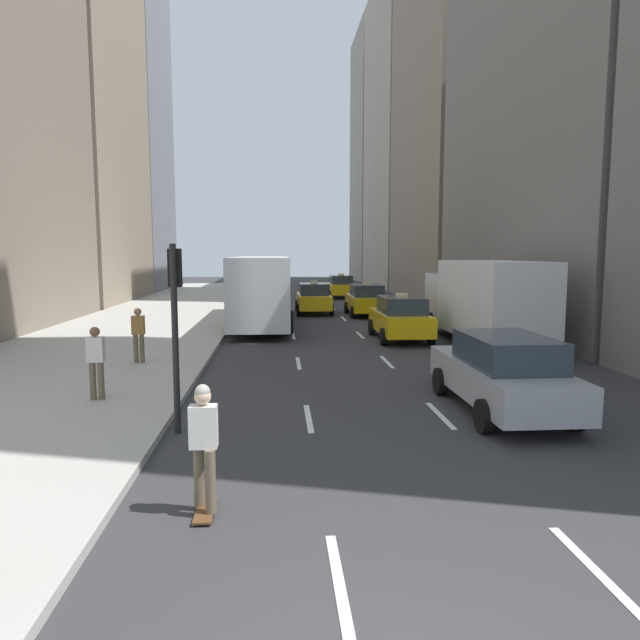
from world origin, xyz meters
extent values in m
cube|color=#ADAAA3|center=(-7.00, 27.00, 0.07)|extent=(8.00, 66.00, 0.15)
cube|color=white|center=(-0.20, 2.00, 0.01)|extent=(0.12, 2.00, 0.01)
cube|color=white|center=(-0.20, 8.00, 0.01)|extent=(0.12, 2.00, 0.01)
cube|color=white|center=(-0.20, 14.00, 0.01)|extent=(0.12, 2.00, 0.01)
cube|color=white|center=(-0.20, 20.00, 0.01)|extent=(0.12, 2.00, 0.01)
cube|color=white|center=(-0.20, 26.00, 0.01)|extent=(0.12, 2.00, 0.01)
cube|color=white|center=(-0.20, 32.00, 0.01)|extent=(0.12, 2.00, 0.01)
cube|color=white|center=(-0.20, 38.00, 0.01)|extent=(0.12, 2.00, 0.01)
cube|color=white|center=(-0.20, 44.00, 0.01)|extent=(0.12, 2.00, 0.01)
cube|color=white|center=(-0.20, 50.00, 0.01)|extent=(0.12, 2.00, 0.01)
cube|color=white|center=(2.60, 2.00, 0.01)|extent=(0.12, 2.00, 0.01)
cube|color=white|center=(2.60, 8.00, 0.01)|extent=(0.12, 2.00, 0.01)
cube|color=white|center=(2.60, 14.00, 0.01)|extent=(0.12, 2.00, 0.01)
cube|color=white|center=(2.60, 20.00, 0.01)|extent=(0.12, 2.00, 0.01)
cube|color=white|center=(2.60, 26.00, 0.01)|extent=(0.12, 2.00, 0.01)
cube|color=white|center=(2.60, 32.00, 0.01)|extent=(0.12, 2.00, 0.01)
cube|color=white|center=(2.60, 38.00, 0.01)|extent=(0.12, 2.00, 0.01)
cube|color=white|center=(2.60, 44.00, 0.01)|extent=(0.12, 2.00, 0.01)
cube|color=white|center=(2.60, 50.00, 0.01)|extent=(0.12, 2.00, 0.01)
cube|color=white|center=(5.40, 8.00, 0.01)|extent=(0.12, 2.00, 0.01)
cube|color=white|center=(5.40, 14.00, 0.01)|extent=(0.12, 2.00, 0.01)
cube|color=white|center=(5.40, 20.00, 0.01)|extent=(0.12, 2.00, 0.01)
cube|color=white|center=(5.40, 26.00, 0.01)|extent=(0.12, 2.00, 0.01)
cube|color=white|center=(5.40, 32.00, 0.01)|extent=(0.12, 2.00, 0.01)
cube|color=white|center=(5.40, 38.00, 0.01)|extent=(0.12, 2.00, 0.01)
cube|color=white|center=(5.40, 44.00, 0.01)|extent=(0.12, 2.00, 0.01)
cube|color=white|center=(5.40, 50.00, 0.01)|extent=(0.12, 2.00, 0.01)
cube|color=gray|center=(-14.00, 37.27, 12.65)|extent=(6.00, 13.68, 25.30)
cube|color=gray|center=(-14.00, 49.75, 18.49)|extent=(6.00, 10.87, 36.98)
cube|color=slate|center=(12.00, 21.86, 9.26)|extent=(6.00, 16.85, 18.52)
cube|color=gray|center=(12.00, 38.83, 18.42)|extent=(6.00, 15.40, 36.84)
cube|color=#A89E89|center=(12.00, 54.80, 15.11)|extent=(6.00, 15.41, 30.22)
cube|color=gray|center=(12.00, 69.11, 15.19)|extent=(6.00, 11.85, 30.38)
cube|color=yellow|center=(4.00, 40.27, 0.71)|extent=(1.80, 4.40, 0.76)
cube|color=#28333D|center=(4.00, 40.01, 1.41)|extent=(1.58, 2.29, 0.64)
cube|color=#F2E599|center=(4.00, 40.01, 1.80)|extent=(0.44, 0.20, 0.14)
cylinder|color=black|center=(3.10, 41.63, 0.33)|extent=(0.22, 0.66, 0.66)
cylinder|color=black|center=(4.90, 41.63, 0.33)|extent=(0.22, 0.66, 0.66)
cylinder|color=black|center=(3.10, 38.91, 0.33)|extent=(0.22, 0.66, 0.66)
cylinder|color=black|center=(4.90, 38.91, 0.33)|extent=(0.22, 0.66, 0.66)
cube|color=yellow|center=(4.00, 18.61, 0.71)|extent=(1.80, 4.40, 0.76)
cube|color=#28333D|center=(4.00, 18.34, 1.41)|extent=(1.58, 2.29, 0.64)
cube|color=#F2E599|center=(4.00, 18.34, 1.80)|extent=(0.44, 0.20, 0.14)
cylinder|color=black|center=(3.10, 19.97, 0.33)|extent=(0.22, 0.66, 0.66)
cylinder|color=black|center=(4.90, 19.97, 0.33)|extent=(0.22, 0.66, 0.66)
cylinder|color=black|center=(3.10, 17.24, 0.33)|extent=(0.22, 0.66, 0.66)
cylinder|color=black|center=(4.90, 17.24, 0.33)|extent=(0.22, 0.66, 0.66)
cube|color=yellow|center=(4.00, 27.50, 0.71)|extent=(1.80, 4.40, 0.76)
cube|color=#28333D|center=(4.00, 27.24, 1.41)|extent=(1.58, 2.29, 0.64)
cube|color=#F2E599|center=(4.00, 27.24, 1.80)|extent=(0.44, 0.20, 0.14)
cylinder|color=black|center=(3.10, 28.86, 0.33)|extent=(0.22, 0.66, 0.66)
cylinder|color=black|center=(4.90, 28.86, 0.33)|extent=(0.22, 0.66, 0.66)
cylinder|color=black|center=(3.10, 26.14, 0.33)|extent=(0.22, 0.66, 0.66)
cylinder|color=black|center=(4.90, 26.14, 0.33)|extent=(0.22, 0.66, 0.66)
cube|color=yellow|center=(1.20, 28.86, 0.71)|extent=(1.80, 4.40, 0.76)
cube|color=#28333D|center=(1.20, 28.60, 1.41)|extent=(1.58, 2.29, 0.64)
cube|color=#F2E599|center=(1.20, 28.60, 1.80)|extent=(0.44, 0.20, 0.14)
cylinder|color=black|center=(0.30, 30.23, 0.33)|extent=(0.22, 0.66, 0.66)
cylinder|color=black|center=(2.10, 30.23, 0.33)|extent=(0.22, 0.66, 0.66)
cylinder|color=black|center=(0.30, 27.50, 0.33)|extent=(0.22, 0.66, 0.66)
cylinder|color=black|center=(2.10, 27.50, 0.33)|extent=(0.22, 0.66, 0.66)
cube|color=#9EA0A5|center=(4.00, 8.28, 0.69)|extent=(1.80, 4.82, 0.73)
cube|color=#28333D|center=(4.00, 7.99, 1.38)|extent=(1.58, 2.51, 0.64)
cylinder|color=black|center=(3.10, 9.78, 0.33)|extent=(0.22, 0.66, 0.66)
cylinder|color=black|center=(4.90, 9.78, 0.33)|extent=(0.22, 0.66, 0.66)
cylinder|color=black|center=(3.10, 6.79, 0.33)|extent=(0.22, 0.66, 0.66)
cylinder|color=black|center=(4.90, 6.79, 0.33)|extent=(0.22, 0.66, 0.66)
cube|color=silver|center=(-1.60, 23.79, 1.80)|extent=(2.50, 11.60, 2.90)
cube|color=#28333D|center=(-1.60, 29.54, 2.15)|extent=(2.30, 0.12, 1.40)
cube|color=#28333D|center=(-2.81, 23.79, 2.15)|extent=(0.08, 9.86, 1.10)
cube|color=yellow|center=(-1.60, 29.54, 3.05)|extent=(1.50, 0.10, 0.36)
cylinder|color=black|center=(-2.85, 27.39, 0.50)|extent=(0.30, 1.00, 1.00)
cylinder|color=black|center=(-0.35, 27.39, 0.50)|extent=(0.30, 1.00, 1.00)
cylinder|color=black|center=(-2.85, 20.60, 0.50)|extent=(0.30, 1.00, 1.00)
cylinder|color=black|center=(-0.35, 20.60, 0.50)|extent=(0.30, 1.00, 1.00)
cube|color=silver|center=(6.80, 20.37, 1.50)|extent=(2.10, 2.40, 2.10)
cube|color=#28333D|center=(6.80, 21.52, 1.80)|extent=(1.90, 0.10, 0.90)
cube|color=white|center=(6.80, 16.17, 1.80)|extent=(2.30, 6.00, 2.70)
cylinder|color=black|center=(5.75, 20.37, 0.45)|extent=(0.28, 0.90, 0.90)
cylinder|color=black|center=(7.85, 20.37, 0.45)|extent=(0.28, 0.90, 0.90)
cylinder|color=black|center=(5.65, 14.97, 0.45)|extent=(0.28, 0.90, 0.90)
cylinder|color=black|center=(7.95, 14.97, 0.45)|extent=(0.28, 0.90, 0.90)
cube|color=brown|center=(-1.79, 3.74, 0.05)|extent=(0.24, 0.80, 0.03)
cylinder|color=black|center=(-1.79, 4.02, 0.03)|extent=(0.18, 0.05, 0.05)
cylinder|color=black|center=(-1.79, 3.46, 0.03)|extent=(0.18, 0.05, 0.05)
cylinder|color=brown|center=(-1.88, 3.86, 0.48)|extent=(0.14, 0.14, 0.84)
cylinder|color=brown|center=(-1.70, 3.62, 0.48)|extent=(0.14, 0.14, 0.84)
cube|color=silver|center=(-1.79, 3.74, 1.19)|extent=(0.36, 0.22, 0.56)
sphere|color=beige|center=(-1.79, 3.74, 1.58)|extent=(0.22, 0.22, 0.22)
sphere|color=#B2AD9E|center=(-1.79, 3.74, 1.65)|extent=(0.20, 0.20, 0.20)
cylinder|color=brown|center=(-4.98, 9.32, 0.58)|extent=(0.14, 0.14, 0.86)
cylinder|color=brown|center=(-4.80, 9.32, 0.58)|extent=(0.14, 0.14, 0.86)
cube|color=silver|center=(-4.89, 9.32, 1.29)|extent=(0.36, 0.22, 0.56)
sphere|color=brown|center=(-4.89, 9.32, 1.69)|extent=(0.22, 0.22, 0.22)
cylinder|color=brown|center=(-5.08, 13.68, 0.58)|extent=(0.14, 0.14, 0.86)
cylinder|color=brown|center=(-4.90, 13.68, 0.58)|extent=(0.14, 0.14, 0.86)
cube|color=olive|center=(-4.99, 13.68, 1.29)|extent=(0.36, 0.22, 0.56)
sphere|color=#9E7051|center=(-4.99, 13.68, 1.69)|extent=(0.22, 0.22, 0.22)
cylinder|color=black|center=(-2.75, 7.22, 1.80)|extent=(0.12, 0.12, 3.60)
cube|color=black|center=(-2.75, 7.40, 3.15)|extent=(0.24, 0.20, 0.72)
sphere|color=red|center=(-2.75, 7.51, 3.38)|extent=(0.14, 0.14, 0.14)
sphere|color=#4C3F14|center=(-2.75, 7.51, 3.15)|extent=(0.14, 0.14, 0.14)
sphere|color=#198C2D|center=(-2.75, 7.51, 2.92)|extent=(0.14, 0.14, 0.14)
camera|label=1|loc=(-0.80, -3.54, 3.42)|focal=32.00mm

